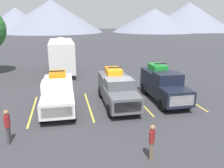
% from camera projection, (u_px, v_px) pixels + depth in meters
% --- Properties ---
extents(ground_plane, '(240.00, 240.00, 0.00)m').
position_uv_depth(ground_plane, '(116.00, 105.00, 16.30)').
color(ground_plane, '#38383D').
extents(pickup_truck_a, '(2.19, 5.51, 2.46)m').
position_uv_depth(pickup_truck_a, '(58.00, 92.00, 15.38)').
color(pickup_truck_a, white).
rests_on(pickup_truck_a, ground).
extents(pickup_truck_b, '(2.14, 5.62, 2.52)m').
position_uv_depth(pickup_truck_b, '(117.00, 89.00, 16.25)').
color(pickup_truck_b, '#595B60').
rests_on(pickup_truck_b, ground).
extents(pickup_truck_c, '(2.13, 5.41, 2.65)m').
position_uv_depth(pickup_truck_c, '(163.00, 84.00, 17.01)').
color(pickup_truck_c, black).
rests_on(pickup_truck_c, ground).
extents(lot_stripe_a, '(0.12, 5.50, 0.01)m').
position_uv_depth(lot_stripe_a, '(33.00, 110.00, 15.39)').
color(lot_stripe_a, gold).
rests_on(lot_stripe_a, ground).
extents(lot_stripe_b, '(0.12, 5.50, 0.01)m').
position_uv_depth(lot_stripe_b, '(89.00, 106.00, 16.15)').
color(lot_stripe_b, gold).
rests_on(lot_stripe_b, ground).
extents(lot_stripe_c, '(0.12, 5.50, 0.01)m').
position_uv_depth(lot_stripe_c, '(140.00, 102.00, 16.91)').
color(lot_stripe_c, gold).
rests_on(lot_stripe_c, ground).
extents(lot_stripe_d, '(0.12, 5.50, 0.01)m').
position_uv_depth(lot_stripe_d, '(187.00, 98.00, 17.67)').
color(lot_stripe_d, gold).
rests_on(lot_stripe_d, ground).
extents(camper_trailer_a, '(2.60, 8.52, 3.85)m').
position_uv_depth(camper_trailer_a, '(62.00, 55.00, 25.22)').
color(camper_trailer_a, white).
rests_on(camper_trailer_a, ground).
extents(person_a, '(0.30, 0.30, 1.62)m').
position_uv_depth(person_a, '(152.00, 140.00, 9.81)').
color(person_a, '#726047').
rests_on(person_a, ground).
extents(person_b, '(0.24, 0.38, 1.75)m').
position_uv_depth(person_b, '(7.00, 124.00, 11.06)').
color(person_b, '#3F3F42').
rests_on(person_b, ground).
extents(mountain_ridge, '(152.31, 47.05, 16.23)m').
position_uv_depth(mountain_ridge, '(80.00, 17.00, 99.15)').
color(mountain_ridge, gray).
rests_on(mountain_ridge, ground).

